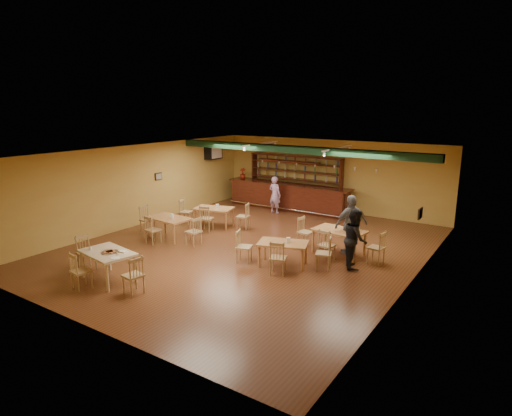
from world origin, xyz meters
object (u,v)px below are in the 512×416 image
Objects in this scene: bar_counter at (288,197)px; dining_table_c at (170,228)px; dining_table_d at (283,254)px; near_table at (108,266)px; dining_table_b at (339,242)px; dining_table_a at (214,217)px; patron_bar at (275,195)px; patron_right_a at (355,239)px.

bar_counter is 3.86× the size of dining_table_c.
near_table reaches higher than dining_table_d.
dining_table_b is at bearing -45.31° from bar_counter.
near_table is (0.99, -5.53, 0.04)m from dining_table_a.
patron_bar reaches higher than dining_table_a.
dining_table_a is at bearing 133.96° from dining_table_d.
near_table is at bearing 104.00° from patron_right_a.
near_table is at bearing -90.08° from bar_counter.
dining_table_d is at bearing 3.89° from dining_table_c.
dining_table_b is at bearing 17.41° from patron_right_a.
dining_table_b is 5.43m from patron_bar.
dining_table_d is (3.20, -5.94, -0.22)m from bar_counter.
dining_table_c is at bearing 159.67° from dining_table_d.
dining_table_b is 2.00m from dining_table_d.
dining_table_a is at bearing 87.47° from dining_table_c.
patron_right_a is at bearing -38.90° from dining_table_b.
dining_table_a is at bearing -104.76° from bar_counter.
patron_bar is at bearing 58.38° from dining_table_a.
dining_table_a is 6.05m from patron_right_a.
dining_table_a is 1.02× the size of dining_table_d.
bar_counter is 6.98m from patron_right_a.
dining_table_c is 5.15m from patron_bar.
patron_right_a is (0.80, -0.80, 0.45)m from dining_table_b.
patron_bar reaches higher than dining_table_c.
dining_table_a reaches higher than dining_table_d.
dining_table_d is 0.94× the size of near_table.
dining_table_b is at bearing 22.47° from dining_table_c.
bar_counter is 4.13× the size of dining_table_d.
patron_right_a is at bearing -45.26° from bar_counter.
dining_table_a is (-1.00, -3.80, -0.22)m from bar_counter.
near_table reaches higher than dining_table_c.
bar_counter reaches higher than dining_table_b.
dining_table_c is 1.07× the size of dining_table_d.
dining_table_b reaches higher than dining_table_d.
dining_table_c is at bearing 119.24° from near_table.
dining_table_b is at bearing 43.65° from dining_table_d.
dining_table_a is 5.62m from near_table.
near_table is (1.26, -3.49, 0.02)m from dining_table_c.
patron_bar is (-0.15, -0.83, 0.21)m from bar_counter.
patron_right_a is (5.91, -1.16, 0.48)m from dining_table_a.
dining_table_b is 0.98× the size of patron_bar.
dining_table_b is 5.64m from dining_table_c.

